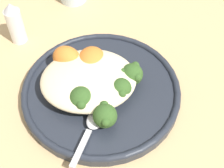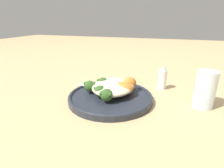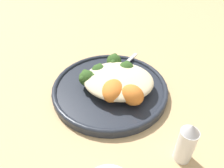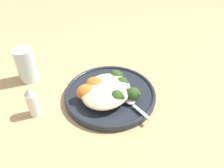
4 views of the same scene
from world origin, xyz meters
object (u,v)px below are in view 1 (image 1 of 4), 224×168
at_px(quinoa_mound, 88,79).
at_px(sweet_potato_chunk_1, 67,58).
at_px(spoon, 92,125).
at_px(broccoli_stalk_4, 128,75).
at_px(broccoli_stalk_3, 116,87).
at_px(plate, 101,90).
at_px(broccoli_stalk_0, 74,85).
at_px(broccoli_stalk_2, 104,111).
at_px(sweet_potato_chunk_0, 89,62).
at_px(broccoli_stalk_1, 83,97).
at_px(salt_shaker, 15,23).

height_order(quinoa_mound, sweet_potato_chunk_1, sweet_potato_chunk_1).
bearing_deg(sweet_potato_chunk_1, spoon, -74.54).
bearing_deg(quinoa_mound, broccoli_stalk_4, 3.72).
xyz_separation_m(broccoli_stalk_3, spoon, (-0.04, -0.06, -0.01)).
relative_size(plate, broccoli_stalk_3, 3.36).
distance_m(broccoli_stalk_0, broccoli_stalk_3, 0.07).
xyz_separation_m(broccoli_stalk_2, sweet_potato_chunk_0, (-0.02, 0.10, 0.00)).
bearing_deg(sweet_potato_chunk_1, broccoli_stalk_1, -74.16).
bearing_deg(salt_shaker, broccoli_stalk_3, -43.69).
relative_size(broccoli_stalk_0, broccoli_stalk_2, 0.74).
relative_size(quinoa_mound, broccoli_stalk_1, 1.81).
xyz_separation_m(sweet_potato_chunk_0, spoon, (-0.00, -0.12, -0.02)).
relative_size(broccoli_stalk_2, broccoli_stalk_3, 1.46).
bearing_deg(sweet_potato_chunk_0, plate, -66.44).
xyz_separation_m(broccoli_stalk_1, broccoli_stalk_4, (0.08, 0.04, -0.00)).
bearing_deg(salt_shaker, broccoli_stalk_0, -55.21).
height_order(sweet_potato_chunk_1, spoon, sweet_potato_chunk_1).
bearing_deg(salt_shaker, spoon, -59.79).
distance_m(broccoli_stalk_0, sweet_potato_chunk_0, 0.05).
distance_m(broccoli_stalk_4, sweet_potato_chunk_0, 0.07).
height_order(broccoli_stalk_0, salt_shaker, salt_shaker).
height_order(plate, broccoli_stalk_4, broccoli_stalk_4).
relative_size(broccoli_stalk_2, broccoli_stalk_4, 1.42).
bearing_deg(broccoli_stalk_3, plate, -169.34).
height_order(broccoli_stalk_3, spoon, broccoli_stalk_3).
xyz_separation_m(quinoa_mound, sweet_potato_chunk_0, (0.00, 0.04, 0.00)).
xyz_separation_m(broccoli_stalk_1, spoon, (0.01, -0.04, -0.02)).
height_order(broccoli_stalk_3, sweet_potato_chunk_1, sweet_potato_chunk_1).
height_order(plate, broccoli_stalk_2, broccoli_stalk_2).
xyz_separation_m(broccoli_stalk_3, salt_shaker, (-0.18, 0.17, 0.01)).
bearing_deg(broccoli_stalk_0, broccoli_stalk_3, 144.82).
bearing_deg(broccoli_stalk_0, sweet_potato_chunk_0, -146.17).
xyz_separation_m(quinoa_mound, broccoli_stalk_4, (0.07, 0.00, -0.00)).
height_order(plate, sweet_potato_chunk_0, sweet_potato_chunk_0).
bearing_deg(broccoli_stalk_0, quinoa_mound, 170.30).
height_order(broccoli_stalk_2, spoon, broccoli_stalk_2).
bearing_deg(broccoli_stalk_4, spoon, -121.23).
xyz_separation_m(plate, broccoli_stalk_1, (-0.03, -0.03, 0.03)).
xyz_separation_m(quinoa_mound, broccoli_stalk_0, (-0.02, -0.01, -0.00)).
bearing_deg(broccoli_stalk_3, salt_shaker, -178.54).
relative_size(broccoli_stalk_2, spoon, 1.18).
bearing_deg(broccoli_stalk_2, salt_shaker, -149.03).
xyz_separation_m(plate, broccoli_stalk_3, (0.02, -0.02, 0.03)).
relative_size(plate, broccoli_stalk_0, 3.10).
height_order(broccoli_stalk_1, spoon, broccoli_stalk_1).
xyz_separation_m(broccoli_stalk_2, broccoli_stalk_3, (0.02, 0.05, -0.00)).
height_order(broccoli_stalk_0, spoon, broccoli_stalk_0).
bearing_deg(sweet_potato_chunk_0, broccoli_stalk_3, -53.79).
height_order(quinoa_mound, spoon, quinoa_mound).
distance_m(spoon, salt_shaker, 0.27).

